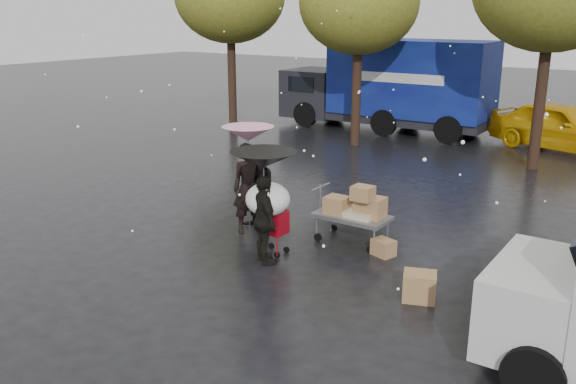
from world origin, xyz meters
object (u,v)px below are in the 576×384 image
Objects in this scene: person_pink at (249,188)px; vendor_cart at (356,209)px; shopping_cart at (269,203)px; person_black at (264,220)px; blue_truck at (391,85)px; yellow_taxi at (563,127)px.

person_pink is 1.26× the size of vendor_cart.
vendor_cart is (2.19, 0.65, -0.23)m from person_pink.
shopping_cart is (1.15, -0.87, 0.11)m from person_pink.
vendor_cart is (0.91, 1.84, -0.12)m from person_black.
blue_truck is (-3.79, 13.44, 0.91)m from person_black.
yellow_taxi is at bearing 81.79° from vendor_cart.
shopping_cart is 0.18× the size of blue_truck.
person_pink reaches higher than shopping_cart.
person_black is 13.60m from yellow_taxi.
shopping_cart is at bearing -74.39° from blue_truck.
vendor_cart is 0.18× the size of blue_truck.
person_black is 0.41m from shopping_cart.
blue_truck reaches higher than yellow_taxi.
vendor_cart is 11.63m from yellow_taxi.
person_pink is 0.23× the size of blue_truck.
blue_truck reaches higher than person_pink.
person_black is at bearing -74.24° from blue_truck.
shopping_cart is at bearing -34.40° from person_black.
yellow_taxi is (1.66, 11.51, 0.09)m from vendor_cart.
person_black reaches higher than shopping_cart.
blue_truck reaches higher than vendor_cart.
blue_truck is at bearing -40.26° from person_black.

